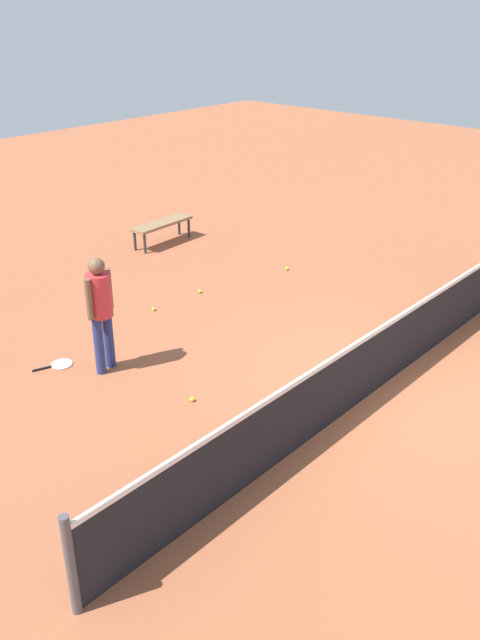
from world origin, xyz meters
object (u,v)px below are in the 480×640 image
at_px(tennis_ball_midcourt, 192,399).
at_px(tennis_ball_near_player, 287,269).
at_px(tennis_ball_baseline, 154,309).
at_px(tennis_racket_near_player, 60,365).
at_px(player_near_side, 100,305).
at_px(tennis_ball_by_net, 200,291).
at_px(courtside_bench, 162,225).

bearing_deg(tennis_ball_midcourt, tennis_ball_near_player, -156.33).
relative_size(tennis_ball_near_player, tennis_ball_baseline, 1.00).
bearing_deg(tennis_racket_near_player, player_near_side, 123.21).
height_order(tennis_ball_near_player, tennis_ball_by_net, same).
height_order(player_near_side, tennis_ball_by_net, player_near_side).
distance_m(tennis_ball_near_player, tennis_ball_by_net, 1.98).
bearing_deg(tennis_ball_near_player, tennis_ball_baseline, -10.01).
distance_m(tennis_ball_by_net, courtside_bench, 2.88).
bearing_deg(tennis_ball_midcourt, tennis_racket_near_player, -73.93).
height_order(tennis_racket_near_player, tennis_ball_near_player, tennis_ball_near_player).
bearing_deg(tennis_ball_by_net, tennis_ball_baseline, -2.75).
distance_m(tennis_ball_by_net, tennis_ball_midcourt, 3.59).
bearing_deg(tennis_ball_baseline, tennis_ball_midcourt, 58.42).
bearing_deg(tennis_racket_near_player, tennis_ball_near_player, 178.55).
bearing_deg(tennis_ball_near_player, courtside_bench, -79.49).
relative_size(player_near_side, tennis_ball_baseline, 25.76).
bearing_deg(player_near_side, tennis_ball_near_player, -174.48).
relative_size(player_near_side, tennis_ball_near_player, 25.76).
xyz_separation_m(tennis_ball_near_player, tennis_ball_by_net, (1.93, -0.48, 0.00)).
xyz_separation_m(tennis_ball_by_net, tennis_ball_baseline, (1.06, -0.05, 0.00)).
bearing_deg(player_near_side, tennis_ball_midcourt, 98.33).
bearing_deg(courtside_bench, player_near_side, 39.28).
distance_m(tennis_ball_midcourt, courtside_bench, 6.38).
relative_size(player_near_side, tennis_ball_by_net, 25.76).
xyz_separation_m(player_near_side, courtside_bench, (-4.21, -3.44, -0.59)).
xyz_separation_m(tennis_racket_near_player, tennis_ball_baseline, (-2.16, -0.40, 0.02)).
relative_size(player_near_side, tennis_racket_near_player, 2.80).
relative_size(player_near_side, tennis_ball_midcourt, 25.76).
xyz_separation_m(player_near_side, tennis_ball_by_net, (-2.84, -0.94, -0.98)).
distance_m(player_near_side, tennis_ball_by_net, 3.14).
bearing_deg(tennis_ball_midcourt, player_near_side, -81.67).
distance_m(player_near_side, tennis_racket_near_player, 1.22).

